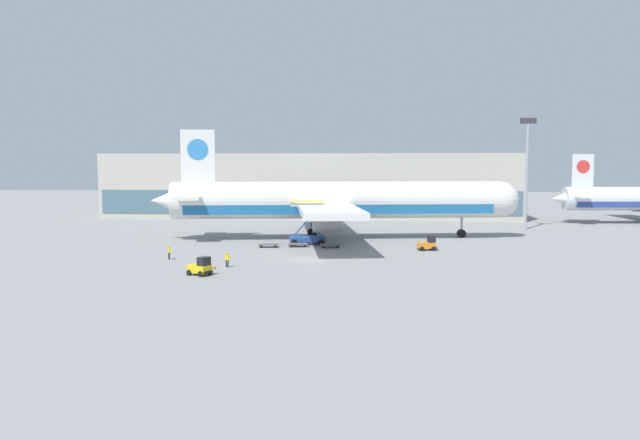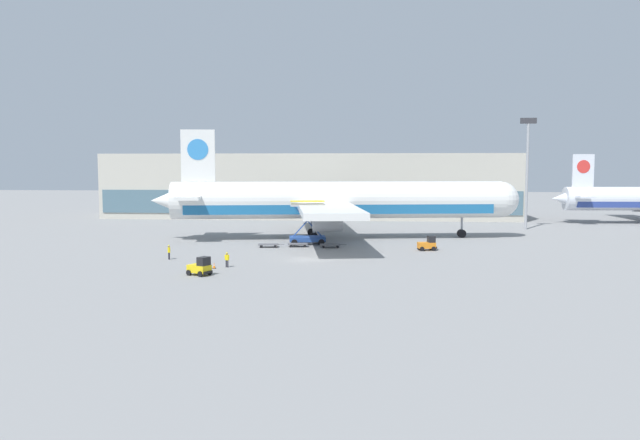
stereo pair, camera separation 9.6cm
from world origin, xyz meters
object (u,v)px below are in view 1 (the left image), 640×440
(traffic_cone_near, at_px, (214,266))
(baggage_dolly_lead, at_px, (268,245))
(baggage_tug_mid, at_px, (428,244))
(baggage_dolly_second, at_px, (298,244))
(baggage_tug_foreground, at_px, (201,267))
(airplane_main, at_px, (334,202))
(ground_crew_near, at_px, (227,259))
(baggage_dolly_third, at_px, (330,245))
(scissor_lift_loader, at_px, (307,228))
(ground_crew_far, at_px, (169,251))
(light_mast, at_px, (527,164))

(traffic_cone_near, bearing_deg, baggage_dolly_lead, 80.83)
(baggage_tug_mid, height_order, baggage_dolly_lead, baggage_tug_mid)
(baggage_dolly_second, bearing_deg, baggage_tug_foreground, -114.17)
(airplane_main, relative_size, baggage_dolly_second, 15.34)
(baggage_tug_foreground, xyz_separation_m, baggage_tug_mid, (25.41, 21.65, 0.00))
(baggage_dolly_lead, xyz_separation_m, ground_crew_near, (-1.71, -17.49, 0.62))
(baggage_tug_mid, relative_size, ground_crew_near, 1.55)
(baggage_tug_foreground, height_order, baggage_dolly_third, baggage_tug_foreground)
(scissor_lift_loader, relative_size, baggage_dolly_lead, 1.69)
(ground_crew_near, distance_m, ground_crew_far, 9.93)
(ground_crew_near, height_order, ground_crew_far, ground_crew_far)
(airplane_main, bearing_deg, baggage_tug_mid, -51.63)
(airplane_main, distance_m, traffic_cone_near, 32.39)
(scissor_lift_loader, distance_m, baggage_tug_foreground, 28.12)
(scissor_lift_loader, xyz_separation_m, baggage_tug_mid, (17.05, -5.16, -1.48))
(baggage_dolly_third, xyz_separation_m, ground_crew_near, (-10.46, -17.95, 0.62))
(traffic_cone_near, bearing_deg, baggage_tug_foreground, -93.69)
(baggage_dolly_third, height_order, ground_crew_near, ground_crew_near)
(baggage_tug_foreground, distance_m, baggage_tug_mid, 33.39)
(baggage_dolly_lead, relative_size, ground_crew_near, 2.19)
(baggage_dolly_third, bearing_deg, baggage_dolly_second, 168.26)
(baggage_tug_foreground, height_order, baggage_dolly_lead, baggage_tug_foreground)
(light_mast, relative_size, baggage_tug_mid, 7.47)
(airplane_main, xyz_separation_m, baggage_dolly_lead, (-8.50, -11.40, -5.45))
(airplane_main, xyz_separation_m, baggage_tug_mid, (13.66, -12.58, -4.96))
(traffic_cone_near, bearing_deg, ground_crew_far, 140.18)
(light_mast, height_order, baggage_tug_mid, light_mast)
(baggage_dolly_second, xyz_separation_m, ground_crew_far, (-14.31, -13.20, 0.67))
(baggage_dolly_third, height_order, traffic_cone_near, traffic_cone_near)
(ground_crew_near, bearing_deg, scissor_lift_loader, -95.51)
(light_mast, height_order, ground_crew_far, light_mast)
(baggage_tug_foreground, distance_m, ground_crew_far, 12.58)
(baggage_tug_mid, distance_m, baggage_dolly_third, 13.52)
(baggage_dolly_lead, height_order, ground_crew_far, ground_crew_far)
(airplane_main, xyz_separation_m, baggage_dolly_second, (-4.40, -10.54, -5.45))
(baggage_dolly_lead, bearing_deg, light_mast, 27.33)
(light_mast, relative_size, baggage_tug_foreground, 7.10)
(scissor_lift_loader, height_order, baggage_dolly_lead, scissor_lift_loader)
(baggage_tug_mid, xyz_separation_m, baggage_dolly_second, (-18.05, 2.04, -0.49))
(baggage_tug_mid, height_order, baggage_dolly_second, baggage_tug_mid)
(light_mast, xyz_separation_m, ground_crew_near, (-43.75, -46.11, -10.74))
(scissor_lift_loader, height_order, baggage_tug_mid, scissor_lift_loader)
(scissor_lift_loader, bearing_deg, baggage_dolly_third, -52.92)
(airplane_main, relative_size, baggage_tug_mid, 21.66)
(baggage_dolly_third, relative_size, ground_crew_far, 2.11)
(airplane_main, height_order, baggage_dolly_third, airplane_main)
(baggage_tug_foreground, distance_m, baggage_dolly_lead, 23.07)
(baggage_dolly_lead, bearing_deg, scissor_lift_loader, 30.95)
(light_mast, xyz_separation_m, baggage_tug_foreground, (-45.30, -51.45, -10.87))
(baggage_tug_foreground, relative_size, baggage_dolly_third, 0.75)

